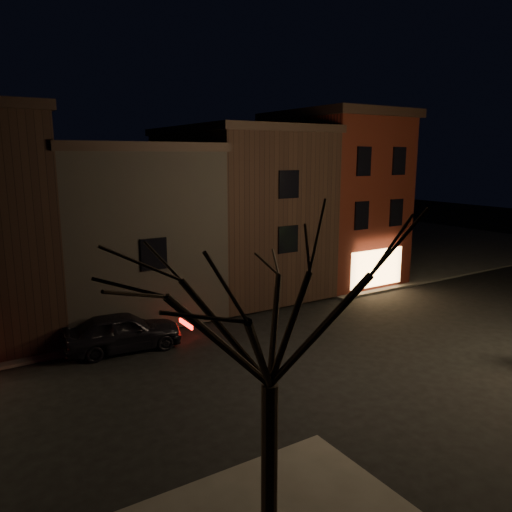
# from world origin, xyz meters

# --- Properties ---
(ground) EXTENTS (120.00, 120.00, 0.00)m
(ground) POSITION_xyz_m (0.00, 0.00, 0.00)
(ground) COLOR black
(ground) RESTS_ON ground
(sidewalk_far_right) EXTENTS (30.00, 30.00, 0.12)m
(sidewalk_far_right) POSITION_xyz_m (20.00, 20.00, 0.06)
(sidewalk_far_right) COLOR #2D2B28
(sidewalk_far_right) RESTS_ON ground
(corner_building) EXTENTS (6.50, 8.50, 10.50)m
(corner_building) POSITION_xyz_m (8.00, 9.47, 5.40)
(corner_building) COLOR #45140C
(corner_building) RESTS_ON ground
(row_building_a) EXTENTS (7.30, 10.30, 9.40)m
(row_building_a) POSITION_xyz_m (1.50, 10.50, 4.83)
(row_building_a) COLOR black
(row_building_a) RESTS_ON ground
(row_building_b) EXTENTS (7.80, 10.30, 8.40)m
(row_building_b) POSITION_xyz_m (-5.75, 10.50, 4.33)
(row_building_b) COLOR black
(row_building_b) RESTS_ON ground
(bare_tree_left) EXTENTS (5.60, 5.60, 7.50)m
(bare_tree_left) POSITION_xyz_m (-8.00, -7.00, 5.43)
(bare_tree_left) COLOR black
(bare_tree_left) RESTS_ON sidewalk_near_left
(parked_car_a) EXTENTS (4.93, 2.46, 1.61)m
(parked_car_a) POSITION_xyz_m (-7.57, 4.50, 0.81)
(parked_car_a) COLOR black
(parked_car_a) RESTS_ON ground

